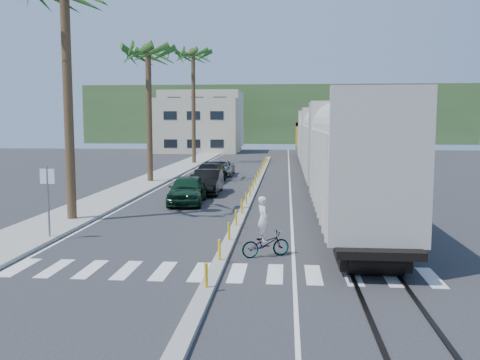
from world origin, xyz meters
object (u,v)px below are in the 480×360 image
at_px(car_second, 208,182).
at_px(cyclist, 265,238).
at_px(car_lead, 187,190).
at_px(street_sign, 48,192).

bearing_deg(car_second, cyclist, -75.68).
relative_size(car_lead, car_second, 1.04).
distance_m(car_second, cyclist, 16.62).
bearing_deg(street_sign, cyclist, -11.95).
xyz_separation_m(street_sign, car_lead, (3.80, 9.84, -1.14)).
relative_size(street_sign, car_second, 0.62).
distance_m(street_sign, car_lead, 10.60).
relative_size(street_sign, cyclist, 1.35).
xyz_separation_m(street_sign, cyclist, (8.79, -1.86, -1.30)).
height_order(car_lead, cyclist, cyclist).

